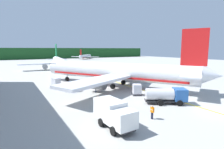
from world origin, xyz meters
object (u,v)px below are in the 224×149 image
object	(u,v)px
service_truck_fuel	(167,95)
airliner_foreground	(115,71)
cargo_container_far	(56,82)
airliner_far_taxiway	(85,56)
airliner_mid_apron	(60,62)
cargo_container_near	(71,87)
service_truck_baggage	(114,113)
airliner_distant	(67,56)
crew_loader_left	(96,87)
cargo_container_mid	(137,90)
crew_marshaller	(98,101)
crew_loader_right	(152,111)

from	to	relation	value
service_truck_fuel	airliner_foreground	bearing A→B (deg)	90.62
cargo_container_far	airliner_far_taxiway	bearing A→B (deg)	64.75
airliner_mid_apron	cargo_container_near	size ratio (longest dim) A/B	16.35
airliner_mid_apron	service_truck_baggage	distance (m)	58.01
airliner_mid_apron	airliner_distant	distance (m)	111.40
service_truck_baggage	crew_loader_left	xyz separation A→B (m)	(4.78, 14.66, -0.49)
airliner_foreground	cargo_container_mid	world-z (taller)	airliner_foreground
airliner_distant	service_truck_baggage	world-z (taller)	airliner_distant
airliner_mid_apron	cargo_container_near	distance (m)	39.99
cargo_container_mid	crew_marshaller	xyz separation A→B (m)	(-9.08, -2.46, -0.02)
cargo_container_far	crew_loader_left	xyz separation A→B (m)	(5.10, -10.12, 0.12)
airliner_distant	cargo_container_mid	world-z (taller)	airliner_distant
airliner_foreground	service_truck_baggage	distance (m)	21.08
service_truck_baggage	cargo_container_near	bearing A→B (deg)	86.81
crew_marshaller	crew_loader_left	world-z (taller)	crew_loader_left
crew_loader_right	airliner_distant	bearing A→B (deg)	77.08
airliner_far_taxiway	service_truck_baggage	bearing A→B (deg)	-110.63
airliner_foreground	airliner_far_taxiway	bearing A→B (deg)	71.38
airliner_foreground	crew_loader_right	size ratio (longest dim) A/B	22.02
airliner_foreground	crew_marshaller	bearing A→B (deg)	-130.83
airliner_far_taxiway	crew_loader_right	xyz separation A→B (m)	(-42.37, -126.55, -1.33)
cargo_container_mid	crew_loader_right	size ratio (longest dim) A/B	1.29
cargo_container_near	airliner_distant	bearing A→B (deg)	73.99
service_truck_baggage	cargo_container_far	distance (m)	24.79
crew_loader_right	airliner_mid_apron	bearing A→B (deg)	86.36
airliner_distant	cargo_container_far	size ratio (longest dim) A/B	8.21
cargo_container_near	cargo_container_mid	distance (m)	13.01
airliner_mid_apron	service_truck_baggage	size ratio (longest dim) A/B	6.81
airliner_foreground	crew_loader_right	world-z (taller)	airliner_foreground
service_truck_fuel	cargo_container_mid	bearing A→B (deg)	95.88
airliner_far_taxiway	cargo_container_mid	size ratio (longest dim) A/B	10.62
cargo_container_near	crew_marshaller	world-z (taller)	cargo_container_near
crew_loader_right	airliner_foreground	bearing A→B (deg)	72.14
airliner_far_taxiway	crew_loader_right	distance (m)	133.46
airliner_far_taxiway	cargo_container_near	xyz separation A→B (m)	(-46.44, -107.88, -1.41)
airliner_distant	cargo_container_near	bearing A→B (deg)	-106.01
service_truck_fuel	crew_loader_right	world-z (taller)	service_truck_fuel
airliner_distant	service_truck_fuel	size ratio (longest dim) A/B	2.87
cargo_container_far	crew_loader_left	size ratio (longest dim) A/B	1.21
airliner_foreground	service_truck_fuel	distance (m)	15.14
crew_loader_left	cargo_container_mid	bearing A→B (deg)	-43.28
service_truck_baggage	crew_loader_right	xyz separation A→B (m)	(5.08, -0.51, -0.54)
airliner_mid_apron	service_truck_fuel	world-z (taller)	airliner_mid_apron
airliner_mid_apron	crew_loader_left	xyz separation A→B (m)	(-3.98, -42.67, -2.01)
cargo_container_near	cargo_container_far	world-z (taller)	cargo_container_far
service_truck_fuel	cargo_container_mid	world-z (taller)	service_truck_fuel
service_truck_fuel	crew_loader_right	size ratio (longest dim) A/B	3.62
airliner_foreground	airliner_far_taxiway	world-z (taller)	airliner_foreground
airliner_distant	crew_loader_right	xyz separation A→B (m)	(-37.62, -163.94, -0.86)
airliner_distant	service_truck_fuel	distance (m)	163.62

